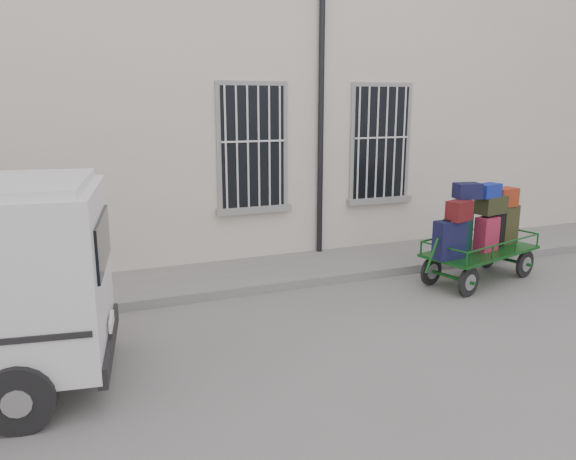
{
  "coord_description": "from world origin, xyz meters",
  "views": [
    {
      "loc": [
        -3.65,
        -6.88,
        3.1
      ],
      "look_at": [
        -0.49,
        1.0,
        1.12
      ],
      "focal_mm": 35.0,
      "sensor_mm": 36.0,
      "label": 1
    }
  ],
  "objects": [
    {
      "name": "sidewalk",
      "position": [
        0.0,
        2.2,
        0.07
      ],
      "size": [
        24.0,
        1.7,
        0.15
      ],
      "primitive_type": "cube",
      "color": "slate",
      "rests_on": "ground"
    },
    {
      "name": "ground",
      "position": [
        0.0,
        0.0,
        0.0
      ],
      "size": [
        80.0,
        80.0,
        0.0
      ],
      "primitive_type": "plane",
      "color": "slate",
      "rests_on": "ground"
    },
    {
      "name": "luggage_cart",
      "position": [
        2.91,
        0.59,
        0.89
      ],
      "size": [
        2.59,
        1.53,
        1.77
      ],
      "rotation": [
        0.0,
        0.0,
        0.27
      ],
      "color": "black",
      "rests_on": "ground"
    },
    {
      "name": "building",
      "position": [
        0.0,
        5.5,
        3.0
      ],
      "size": [
        24.0,
        5.15,
        6.0
      ],
      "color": "beige",
      "rests_on": "ground"
    }
  ]
}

